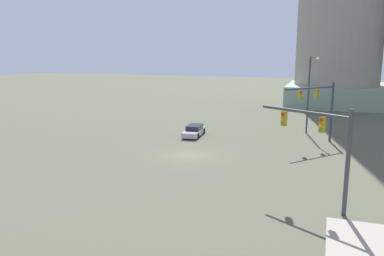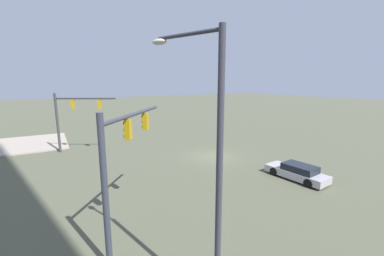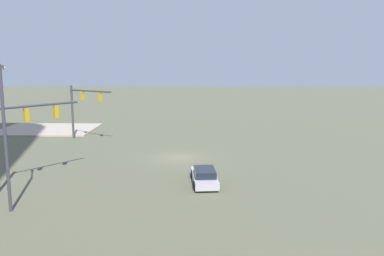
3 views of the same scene
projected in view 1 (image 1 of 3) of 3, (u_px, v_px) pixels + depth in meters
ground_plane at (189, 155)px, 36.21m from camera, size 223.43×223.43×0.00m
traffic_signal_near_corner at (321, 102)px, 39.97m from camera, size 4.47×5.44×6.34m
traffic_signal_opposite_side at (325, 139)px, 23.25m from camera, size 5.60×3.46×6.33m
streetlamp_curved_arm at (310, 89)px, 44.73m from camera, size 1.22×2.64×8.96m
sedan_car_approaching at (194, 131)px, 44.43m from camera, size 2.11×4.80×1.21m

